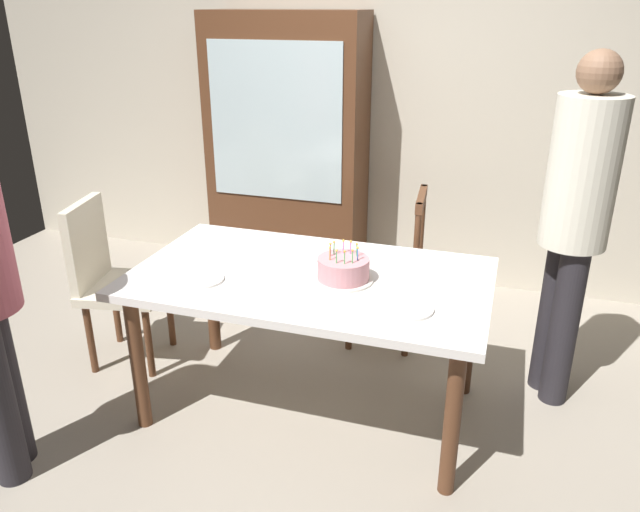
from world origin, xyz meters
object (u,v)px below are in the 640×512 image
(birthday_cake, at_px, (343,270))
(plate_far_side, at_px, (308,254))
(chair_upholstered, at_px, (110,274))
(plate_near_celebrant, at_px, (200,279))
(dining_table, at_px, (310,291))
(person_guest, at_px, (576,214))
(plate_near_guest, at_px, (407,308))
(china_cabinet, at_px, (287,152))
(chair_spindle_back, at_px, (388,271))

(birthday_cake, xyz_separation_m, plate_far_side, (-0.25, 0.24, -0.05))
(plate_far_side, relative_size, chair_upholstered, 0.23)
(plate_near_celebrant, bearing_deg, chair_upholstered, 156.13)
(dining_table, bearing_deg, plate_far_side, 111.11)
(plate_far_side, bearing_deg, person_guest, 13.43)
(person_guest, bearing_deg, plate_near_guest, -132.10)
(plate_far_side, height_order, china_cabinet, china_cabinet)
(plate_near_guest, distance_m, china_cabinet, 2.15)
(birthday_cake, distance_m, plate_near_guest, 0.39)
(chair_spindle_back, distance_m, chair_upholstered, 1.60)
(dining_table, bearing_deg, birthday_cake, -6.52)
(plate_far_side, xyz_separation_m, chair_spindle_back, (0.30, 0.59, -0.30))
(chair_upholstered, height_order, person_guest, person_guest)
(dining_table, xyz_separation_m, person_guest, (1.17, 0.52, 0.34))
(person_guest, bearing_deg, plate_near_celebrant, -155.75)
(dining_table, relative_size, person_guest, 0.95)
(birthday_cake, bearing_deg, chair_spindle_back, 86.55)
(birthday_cake, distance_m, chair_upholstered, 1.43)
(dining_table, height_order, person_guest, person_guest)
(plate_near_guest, bearing_deg, chair_spindle_back, 105.58)
(plate_near_celebrant, height_order, chair_upholstered, chair_upholstered)
(dining_table, bearing_deg, chair_spindle_back, 74.82)
(plate_near_guest, height_order, china_cabinet, china_cabinet)
(dining_table, distance_m, person_guest, 1.32)
(dining_table, distance_m, chair_upholstered, 1.24)
(plate_near_celebrant, distance_m, chair_upholstered, 0.87)
(plate_near_celebrant, distance_m, plate_far_side, 0.58)
(chair_spindle_back, bearing_deg, plate_near_guest, -74.42)
(dining_table, bearing_deg, plate_near_celebrant, -154.78)
(plate_near_celebrant, height_order, person_guest, person_guest)
(plate_near_celebrant, bearing_deg, dining_table, 25.22)
(dining_table, distance_m, birthday_cake, 0.22)
(dining_table, distance_m, chair_spindle_back, 0.86)
(birthday_cake, bearing_deg, plate_near_celebrant, -162.56)
(chair_upholstered, xyz_separation_m, china_cabinet, (0.53, 1.44, 0.42))
(dining_table, height_order, birthday_cake, birthday_cake)
(plate_far_side, bearing_deg, dining_table, -68.89)
(plate_far_side, bearing_deg, chair_spindle_back, 62.77)
(chair_upholstered, relative_size, china_cabinet, 0.50)
(plate_far_side, xyz_separation_m, chair_upholstered, (-1.14, -0.10, -0.23))
(china_cabinet, bearing_deg, chair_spindle_back, -39.44)
(plate_near_celebrant, bearing_deg, person_guest, 24.25)
(plate_near_guest, distance_m, chair_spindle_back, 1.11)
(birthday_cake, height_order, person_guest, person_guest)
(plate_near_celebrant, xyz_separation_m, chair_spindle_back, (0.68, 1.02, -0.30))
(person_guest, bearing_deg, chair_spindle_back, 163.03)
(dining_table, xyz_separation_m, china_cabinet, (-0.69, 1.56, 0.29))
(plate_near_celebrant, xyz_separation_m, china_cabinet, (-0.23, 1.78, 0.19))
(plate_far_side, distance_m, person_guest, 1.31)
(plate_far_side, height_order, chair_spindle_back, chair_spindle_back)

